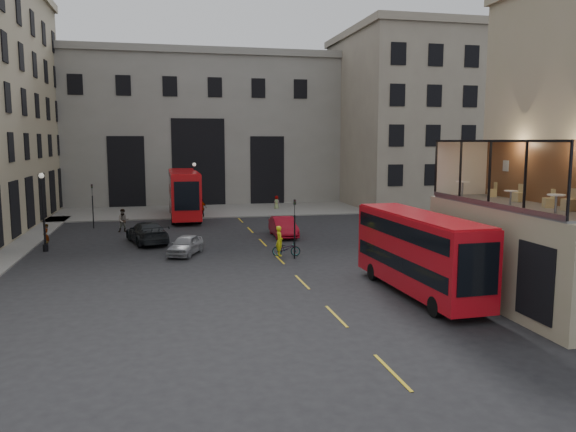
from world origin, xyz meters
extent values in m
plane|color=black|center=(0.00, 0.00, 0.00)|extent=(140.00, 140.00, 0.00)
cube|color=black|center=(4.98, 0.00, 2.00)|extent=(0.08, 9.20, 3.00)
cube|color=brown|center=(7.97, 0.00, 6.05)|extent=(0.04, 10.00, 2.90)
cube|color=beige|center=(6.50, 5.00, 6.05)|extent=(3.00, 0.04, 2.90)
cube|color=black|center=(6.50, 0.00, 7.50)|extent=(3.00, 10.00, 0.04)
cube|color=slate|center=(5.00, 0.00, 4.70)|extent=(0.12, 10.00, 0.18)
cube|color=black|center=(5.00, 0.00, 7.45)|extent=(0.12, 10.00, 0.10)
cube|color=beige|center=(7.92, 3.20, 6.20)|extent=(0.04, 0.45, 0.55)
cylinder|color=#FFD899|center=(7.30, -2.00, 7.45)|extent=(0.12, 0.12, 0.05)
cylinder|color=#FFD899|center=(7.30, 2.00, 7.45)|extent=(0.12, 0.12, 0.05)
cube|color=tan|center=(6.50, 0.00, 2.25)|extent=(3.00, 11.00, 4.50)
cube|color=slate|center=(6.50, 0.00, 4.55)|extent=(3.00, 10.00, 0.10)
cube|color=gray|center=(-5.00, 48.00, 9.00)|extent=(34.00, 10.00, 18.00)
cube|color=gray|center=(-5.00, 48.00, 17.60)|extent=(35.00, 10.60, 0.80)
cube|color=black|center=(-5.00, 42.96, 5.00)|extent=(6.00, 0.12, 10.00)
cube|color=black|center=(-13.00, 42.96, 4.00)|extent=(4.00, 0.12, 8.00)
cube|color=black|center=(3.00, 42.96, 4.00)|extent=(4.00, 0.12, 8.00)
cube|color=gray|center=(20.00, 40.00, 10.00)|extent=(16.00, 18.00, 20.00)
cube|color=gray|center=(20.00, 40.00, 19.60)|extent=(16.60, 18.60, 0.80)
cube|color=slate|center=(-6.00, 38.00, 0.06)|extent=(40.00, 12.00, 0.12)
cylinder|color=black|center=(-1.00, 12.00, 1.40)|extent=(0.10, 0.10, 2.80)
imported|color=black|center=(-1.00, 12.00, 3.30)|extent=(0.16, 0.20, 1.00)
cylinder|color=black|center=(-15.00, 28.00, 1.40)|extent=(0.10, 0.10, 2.80)
imported|color=black|center=(-15.00, 28.00, 3.30)|extent=(0.16, 0.20, 1.00)
cylinder|color=black|center=(-17.00, 18.00, 2.50)|extent=(0.14, 0.14, 5.00)
cylinder|color=black|center=(-17.00, 18.00, 0.25)|extent=(0.36, 0.36, 0.50)
sphere|color=silver|center=(-17.00, 18.00, 5.15)|extent=(0.36, 0.36, 0.36)
cylinder|color=black|center=(-6.00, 34.00, 2.50)|extent=(0.14, 0.14, 5.00)
cylinder|color=black|center=(-6.00, 34.00, 0.25)|extent=(0.36, 0.36, 0.50)
sphere|color=silver|center=(-6.00, 34.00, 5.15)|extent=(0.36, 0.36, 0.36)
cube|color=red|center=(2.95, 2.52, 2.12)|extent=(2.61, 10.00, 3.52)
cube|color=black|center=(2.95, 2.52, 1.62)|extent=(2.63, 9.46, 0.72)
cube|color=black|center=(2.95, 2.52, 3.20)|extent=(2.63, 9.46, 0.72)
cube|color=red|center=(2.95, 2.52, 3.91)|extent=(2.51, 9.80, 0.11)
cylinder|color=black|center=(1.83, 5.66, 0.45)|extent=(0.28, 0.91, 0.90)
cylinder|color=black|center=(3.85, 5.73, 0.45)|extent=(0.28, 0.91, 0.90)
cylinder|color=black|center=(2.07, -0.99, 0.45)|extent=(0.28, 0.91, 0.90)
cylinder|color=black|center=(4.08, -0.91, 0.45)|extent=(0.28, 0.91, 0.90)
cube|color=red|center=(-7.12, 32.64, 2.47)|extent=(2.68, 11.55, 4.09)
cube|color=black|center=(-7.12, 32.64, 1.89)|extent=(2.72, 10.92, 0.84)
cube|color=black|center=(-7.12, 32.64, 3.72)|extent=(2.72, 10.92, 0.84)
cube|color=red|center=(-7.12, 32.64, 4.54)|extent=(2.57, 11.32, 0.13)
cylinder|color=black|center=(-8.33, 36.33, 0.52)|extent=(0.30, 1.05, 1.05)
cylinder|color=black|center=(-5.94, 36.34, 0.52)|extent=(0.30, 1.05, 1.05)
cylinder|color=black|center=(-8.29, 28.59, 0.52)|extent=(0.30, 1.05, 1.05)
cylinder|color=black|center=(-5.91, 28.61, 0.52)|extent=(0.30, 1.05, 1.05)
imported|color=gray|center=(-7.74, 14.79, 0.65)|extent=(2.86, 4.11, 1.30)
imported|color=maroon|center=(0.06, 20.33, 0.77)|extent=(1.72, 4.72, 1.54)
imported|color=black|center=(-10.31, 19.66, 0.80)|extent=(3.56, 5.87, 1.59)
imported|color=gray|center=(-1.34, 12.93, 0.48)|extent=(1.91, 0.97, 0.96)
imported|color=yellow|center=(-1.76, 13.10, 0.98)|extent=(0.50, 0.74, 1.97)
imported|color=gray|center=(-12.32, 25.26, 0.96)|extent=(0.98, 0.79, 1.92)
imported|color=gray|center=(-5.82, 38.86, 0.80)|extent=(1.14, 1.16, 1.60)
imported|color=gray|center=(-5.46, 32.26, 0.97)|extent=(1.21, 1.02, 1.94)
imported|color=gray|center=(3.02, 37.64, 0.76)|extent=(0.87, 0.87, 1.52)
imported|color=gray|center=(-17.28, 19.81, 0.81)|extent=(0.48, 0.65, 1.62)
cylinder|color=white|center=(5.45, -3.79, 5.42)|extent=(0.68, 0.68, 0.05)
cylinder|color=slate|center=(5.45, -3.79, 5.02)|extent=(0.09, 0.09, 0.79)
cylinder|color=slate|center=(5.45, -3.79, 4.62)|extent=(0.50, 0.50, 0.03)
cylinder|color=beige|center=(5.60, -0.74, 5.31)|extent=(0.58, 0.58, 0.04)
cylinder|color=slate|center=(5.60, -0.74, 4.96)|extent=(0.08, 0.08, 0.68)
cylinder|color=slate|center=(5.60, -0.74, 4.61)|extent=(0.43, 0.43, 0.03)
cylinder|color=silver|center=(5.55, 3.21, 5.43)|extent=(0.68, 0.68, 0.05)
cylinder|color=slate|center=(5.55, 3.21, 5.02)|extent=(0.09, 0.09, 0.79)
cylinder|color=slate|center=(5.55, 3.21, 4.62)|extent=(0.50, 0.50, 0.03)
cube|color=tan|center=(7.17, -2.41, 4.84)|extent=(0.54, 0.54, 0.49)
cube|color=tan|center=(7.37, -2.36, 5.31)|extent=(0.14, 0.46, 0.44)
cube|color=tan|center=(7.07, -1.27, 4.81)|extent=(0.48, 0.48, 0.42)
cube|color=tan|center=(7.25, -1.31, 5.21)|extent=(0.14, 0.39, 0.38)
cube|color=tan|center=(7.29, 1.16, 4.82)|extent=(0.47, 0.47, 0.44)
cube|color=tan|center=(7.48, 1.18, 5.24)|extent=(0.10, 0.41, 0.39)
cube|color=tan|center=(7.42, 3.52, 4.80)|extent=(0.44, 0.44, 0.40)
cube|color=tan|center=(7.58, 3.49, 5.18)|extent=(0.11, 0.37, 0.35)
camera|label=1|loc=(-9.08, -22.19, 7.44)|focal=35.00mm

